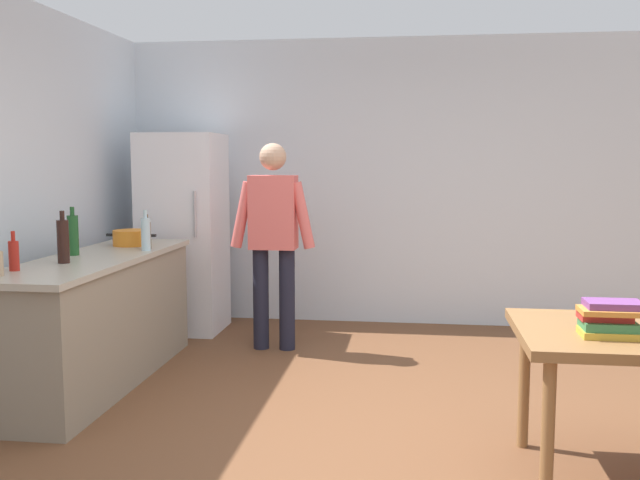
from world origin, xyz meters
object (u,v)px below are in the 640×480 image
at_px(bottle_beer_brown, 147,235).
at_px(book_stack, 610,319).
at_px(person, 273,232).
at_px(bottle_wine_green, 73,235).
at_px(bottle_water_clear, 146,234).
at_px(bottle_sauce_red, 14,255).
at_px(refrigerator, 183,233).
at_px(bottle_wine_dark, 63,241).
at_px(cooking_pot, 131,238).

relative_size(bottle_beer_brown, book_stack, 0.92).
distance_m(person, bottle_wine_green, 1.59).
bearing_deg(bottle_water_clear, bottle_sauce_red, -112.65).
distance_m(refrigerator, bottle_wine_dark, 1.94).
bearing_deg(bottle_wine_dark, bottle_water_clear, 66.97).
bearing_deg(refrigerator, bottle_beer_brown, -84.86).
bearing_deg(book_stack, bottle_beer_brown, 149.77).
height_order(person, cooking_pot, person).
relative_size(bottle_sauce_red, bottle_wine_green, 0.71).
relative_size(cooking_pot, bottle_sauce_red, 1.67).
height_order(cooking_pot, bottle_water_clear, bottle_water_clear).
relative_size(bottle_sauce_red, book_stack, 0.85).
distance_m(refrigerator, cooking_pot, 0.97).
bearing_deg(book_stack, bottle_water_clear, 151.09).
bearing_deg(cooking_pot, book_stack, -31.15).
xyz_separation_m(person, bottle_beer_brown, (-0.85, -0.59, 0.03)).
bearing_deg(bottle_sauce_red, book_stack, -9.65).
distance_m(cooking_pot, bottle_wine_dark, 0.98).
bearing_deg(bottle_wine_dark, cooking_pot, 86.84).
xyz_separation_m(refrigerator, book_stack, (3.00, -2.83, -0.07)).
xyz_separation_m(bottle_wine_dark, bottle_sauce_red, (-0.14, -0.34, -0.05)).
height_order(refrigerator, book_stack, refrigerator).
distance_m(cooking_pot, bottle_beer_brown, 0.28).
xyz_separation_m(bottle_sauce_red, bottle_wine_green, (0.02, 0.71, 0.05)).
bearing_deg(person, bottle_water_clear, -139.36).
relative_size(refrigerator, person, 1.06).
bearing_deg(bottle_beer_brown, bottle_sauce_red, -109.19).
height_order(bottle_water_clear, book_stack, bottle_water_clear).
distance_m(person, bottle_wine_dark, 1.77).
bearing_deg(person, bottle_beer_brown, -145.07).
height_order(cooking_pot, book_stack, cooking_pot).
bearing_deg(bottle_water_clear, book_stack, -28.91).
bearing_deg(bottle_beer_brown, book_stack, -30.23).
height_order(bottle_beer_brown, bottle_water_clear, bottle_water_clear).
height_order(bottle_wine_dark, bottle_wine_green, same).
bearing_deg(bottle_wine_green, refrigerator, 80.18).
relative_size(bottle_wine_green, book_stack, 1.20).
relative_size(cooking_pot, bottle_wine_green, 1.18).
xyz_separation_m(person, bottle_wine_dark, (-1.10, -1.38, 0.07)).
distance_m(refrigerator, bottle_wine_green, 1.59).
relative_size(bottle_wine_dark, bottle_water_clear, 1.13).
bearing_deg(bottle_water_clear, refrigerator, 96.23).
relative_size(person, bottle_sauce_red, 7.08).
height_order(person, book_stack, person).
distance_m(bottle_wine_green, bottle_beer_brown, 0.56).
distance_m(bottle_sauce_red, bottle_wine_green, 0.71).
bearing_deg(bottle_sauce_red, bottle_beer_brown, 70.81).
bearing_deg(bottle_water_clear, cooking_pot, 128.96).
bearing_deg(book_stack, bottle_wine_green, 158.80).
xyz_separation_m(bottle_sauce_red, book_stack, (3.29, -0.56, -0.16)).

